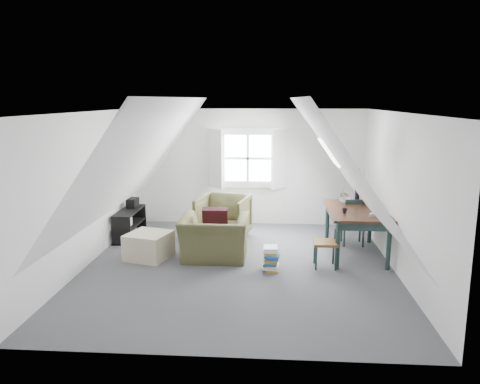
# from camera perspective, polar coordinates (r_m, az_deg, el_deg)

# --- Properties ---
(floor) EXTENTS (5.50, 5.50, 0.00)m
(floor) POSITION_cam_1_polar(r_m,az_deg,el_deg) (7.76, -0.16, -9.08)
(floor) COLOR #4A4A4F
(floor) RESTS_ON ground
(ceiling) EXTENTS (5.50, 5.50, 0.00)m
(ceiling) POSITION_cam_1_polar(r_m,az_deg,el_deg) (7.28, -0.17, 9.70)
(ceiling) COLOR white
(ceiling) RESTS_ON wall_back
(wall_back) EXTENTS (5.00, 0.00, 5.00)m
(wall_back) POSITION_cam_1_polar(r_m,az_deg,el_deg) (10.13, 0.96, 3.04)
(wall_back) COLOR silver
(wall_back) RESTS_ON ground
(wall_front) EXTENTS (5.00, 0.00, 5.00)m
(wall_front) POSITION_cam_1_polar(r_m,az_deg,el_deg) (4.77, -2.57, -6.44)
(wall_front) COLOR silver
(wall_front) RESTS_ON ground
(wall_left) EXTENTS (0.00, 5.50, 5.50)m
(wall_left) POSITION_cam_1_polar(r_m,az_deg,el_deg) (8.00, -18.33, 0.25)
(wall_left) COLOR silver
(wall_left) RESTS_ON ground
(wall_right) EXTENTS (0.00, 5.50, 5.50)m
(wall_right) POSITION_cam_1_polar(r_m,az_deg,el_deg) (7.66, 18.83, -0.25)
(wall_right) COLOR silver
(wall_right) RESTS_ON ground
(slope_left) EXTENTS (3.19, 5.50, 4.48)m
(slope_left) POSITION_cam_1_polar(r_m,az_deg,el_deg) (7.61, -11.92, 4.05)
(slope_left) COLOR white
(slope_left) RESTS_ON wall_left
(slope_right) EXTENTS (3.19, 5.50, 4.48)m
(slope_right) POSITION_cam_1_polar(r_m,az_deg,el_deg) (7.39, 11.94, 3.84)
(slope_right) COLOR white
(slope_right) RESTS_ON wall_right
(dormer_window) EXTENTS (1.71, 0.35, 1.30)m
(dormer_window) POSITION_cam_1_polar(r_m,az_deg,el_deg) (10.03, 0.94, 4.11)
(dormer_window) COLOR white
(dormer_window) RESTS_ON wall_back
(skylight) EXTENTS (0.35, 0.75, 0.47)m
(skylight) POSITION_cam_1_polar(r_m,az_deg,el_deg) (8.67, 10.77, 4.75)
(skylight) COLOR white
(skylight) RESTS_ON slope_right
(armchair_near) EXTENTS (1.14, 1.00, 0.74)m
(armchair_near) POSITION_cam_1_polar(r_m,az_deg,el_deg) (8.15, -3.12, -8.09)
(armchair_near) COLOR #494828
(armchair_near) RESTS_ON floor
(armchair_far) EXTENTS (1.11, 1.13, 0.87)m
(armchair_far) POSITION_cam_1_polar(r_m,az_deg,el_deg) (9.23, -2.04, -5.74)
(armchair_far) COLOR #494828
(armchair_far) RESTS_ON floor
(throw_pillow) EXTENTS (0.44, 0.27, 0.45)m
(throw_pillow) POSITION_cam_1_polar(r_m,az_deg,el_deg) (8.10, -3.04, -3.36)
(throw_pillow) COLOR #370F16
(throw_pillow) RESTS_ON armchair_near
(ottoman) EXTENTS (0.83, 0.83, 0.45)m
(ottoman) POSITION_cam_1_polar(r_m,az_deg,el_deg) (8.25, -11.05, -6.42)
(ottoman) COLOR #C1B492
(ottoman) RESTS_ON floor
(dining_table) EXTENTS (0.98, 1.64, 0.82)m
(dining_table) POSITION_cam_1_polar(r_m,az_deg,el_deg) (8.39, 13.97, -2.78)
(dining_table) COLOR #32190D
(dining_table) RESTS_ON floor
(demijohn) EXTENTS (0.20, 0.20, 0.28)m
(demijohn) POSITION_cam_1_polar(r_m,az_deg,el_deg) (8.75, 12.58, -0.65)
(demijohn) COLOR silver
(demijohn) RESTS_ON dining_table
(vase_twigs) EXTENTS (0.08, 0.09, 0.64)m
(vase_twigs) POSITION_cam_1_polar(r_m,az_deg,el_deg) (8.89, 14.08, -0.36)
(vase_twigs) COLOR black
(vase_twigs) RESTS_ON dining_table
(cup) EXTENTS (0.10, 0.10, 0.08)m
(cup) POSITION_cam_1_polar(r_m,az_deg,el_deg) (8.04, 12.61, -2.54)
(cup) COLOR black
(cup) RESTS_ON dining_table
(paper_box) EXTENTS (0.13, 0.10, 0.04)m
(paper_box) POSITION_cam_1_polar(r_m,az_deg,el_deg) (7.97, 15.98, -2.67)
(paper_box) COLOR white
(paper_box) RESTS_ON dining_table
(dining_chair_far) EXTENTS (0.43, 0.43, 0.91)m
(dining_chair_far) POSITION_cam_1_polar(r_m,az_deg,el_deg) (8.99, 13.64, -3.39)
(dining_chair_far) COLOR brown
(dining_chair_far) RESTS_ON floor
(dining_chair_near) EXTENTS (0.38, 0.38, 0.82)m
(dining_chair_near) POSITION_cam_1_polar(r_m,az_deg,el_deg) (7.74, 10.61, -6.01)
(dining_chair_near) COLOR brown
(dining_chair_near) RESTS_ON floor
(media_shelf) EXTENTS (0.36, 1.09, 0.56)m
(media_shelf) POSITION_cam_1_polar(r_m,az_deg,el_deg) (9.48, -13.36, -4.01)
(media_shelf) COLOR black
(media_shelf) RESTS_ON floor
(electronics_box) EXTENTS (0.21, 0.28, 0.20)m
(electronics_box) POSITION_cam_1_polar(r_m,az_deg,el_deg) (9.65, -12.97, -1.31)
(electronics_box) COLOR black
(electronics_box) RESTS_ON media_shelf
(magazine_stack) EXTENTS (0.29, 0.34, 0.39)m
(magazine_stack) POSITION_cam_1_polar(r_m,az_deg,el_deg) (7.56, 3.81, -8.12)
(magazine_stack) COLOR #B29933
(magazine_stack) RESTS_ON floor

